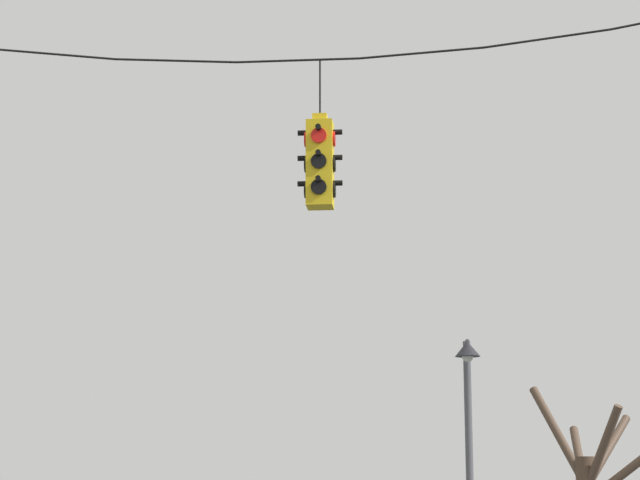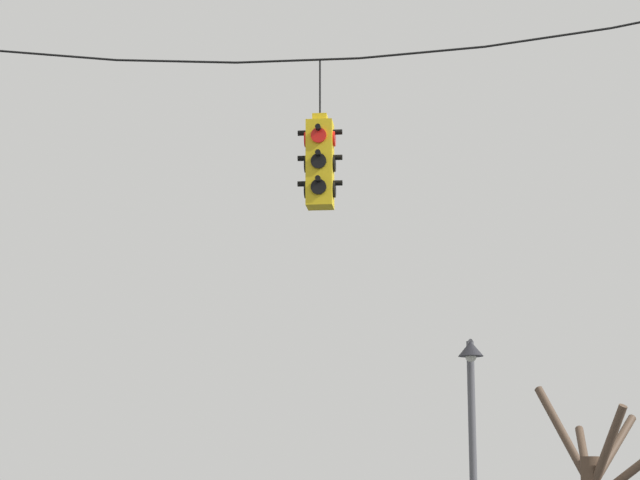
# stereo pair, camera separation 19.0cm
# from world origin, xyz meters

# --- Properties ---
(span_wire) EXTENTS (11.43, 0.03, 0.61)m
(span_wire) POSITION_xyz_m (0.00, -0.46, 7.74)
(span_wire) COLOR black
(traffic_light_over_intersection) EXTENTS (0.58, 0.58, 1.99)m
(traffic_light_over_intersection) POSITION_xyz_m (0.30, -0.46, 6.14)
(traffic_light_over_intersection) COLOR yellow
(street_lamp) EXTENTS (0.40, 0.70, 4.35)m
(street_lamp) POSITION_xyz_m (2.25, 3.87, 3.02)
(street_lamp) COLOR #515156
(street_lamp) RESTS_ON ground_plane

